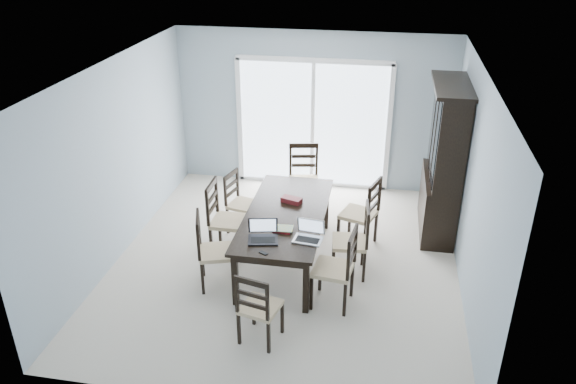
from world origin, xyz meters
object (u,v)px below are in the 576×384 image
(chair_right_near, at_px, (342,260))
(chair_right_mid, at_px, (357,233))
(chair_left_mid, at_px, (221,211))
(laptop_dark, at_px, (263,236))
(chair_end_near, at_px, (256,302))
(china_hutch, at_px, (444,163))
(cell_phone, at_px, (264,253))
(chair_end_far, at_px, (304,171))
(game_box, at_px, (292,200))
(dining_table, at_px, (286,218))
(laptop_silver, at_px, (308,236))
(chair_left_near, at_px, (208,243))
(hot_tub, at_px, (300,134))
(chair_right_far, at_px, (366,207))
(chair_left_far, at_px, (238,196))

(chair_right_near, bearing_deg, chair_right_mid, -3.61)
(chair_left_mid, relative_size, laptop_dark, 3.09)
(chair_end_near, bearing_deg, china_hutch, 68.08)
(china_hutch, bearing_deg, cell_phone, -132.95)
(chair_end_far, distance_m, game_box, 1.31)
(dining_table, relative_size, laptop_silver, 6.09)
(laptop_silver, bearing_deg, chair_end_far, 106.92)
(china_hutch, xyz_separation_m, game_box, (-2.00, -0.96, -0.29))
(chair_left_near, distance_m, chair_end_near, 1.26)
(chair_end_near, height_order, game_box, chair_end_near)
(chair_left_near, height_order, game_box, chair_left_near)
(chair_end_near, relative_size, hot_tub, 0.51)
(china_hutch, height_order, game_box, china_hutch)
(dining_table, relative_size, laptop_dark, 5.63)
(chair_left_mid, relative_size, laptop_silver, 3.34)
(laptop_silver, height_order, hot_tub, hot_tub)
(laptop_silver, bearing_deg, chair_left_near, -171.53)
(chair_end_near, relative_size, game_box, 3.89)
(chair_end_near, bearing_deg, chair_left_mid, 130.53)
(chair_right_far, xyz_separation_m, hot_tub, (-1.36, 2.88, -0.10))
(laptop_dark, bearing_deg, dining_table, 67.71)
(game_box, bearing_deg, chair_left_mid, -167.26)
(chair_right_near, height_order, game_box, chair_right_near)
(chair_end_far, distance_m, hot_tub, 1.91)
(chair_right_near, distance_m, chair_end_far, 2.51)
(dining_table, xyz_separation_m, cell_phone, (-0.07, -1.00, 0.08))
(chair_end_far, relative_size, game_box, 4.51)
(chair_end_far, distance_m, cell_phone, 2.59)
(chair_right_near, relative_size, laptop_silver, 3.25)
(dining_table, height_order, laptop_silver, laptop_silver)
(chair_right_mid, bearing_deg, laptop_dark, 114.66)
(chair_left_mid, relative_size, cell_phone, 11.90)
(game_box, bearing_deg, chair_left_far, 152.55)
(chair_right_near, xyz_separation_m, chair_end_near, (-0.81, -0.84, -0.07))
(chair_right_near, relative_size, chair_end_near, 1.13)
(china_hutch, distance_m, chair_left_near, 3.47)
(chair_left_mid, distance_m, chair_end_far, 1.74)
(chair_left_mid, xyz_separation_m, chair_end_far, (0.88, 1.50, -0.00))
(cell_phone, bearing_deg, laptop_silver, 67.61)
(laptop_dark, bearing_deg, chair_right_far, 37.54)
(cell_phone, bearing_deg, chair_left_far, 142.29)
(china_hutch, height_order, chair_end_far, china_hutch)
(chair_left_mid, xyz_separation_m, hot_tub, (0.53, 3.38, -0.12))
(chair_left_mid, height_order, chair_left_far, chair_left_mid)
(chair_left_far, xyz_separation_m, laptop_silver, (1.22, -1.38, 0.26))
(chair_right_mid, bearing_deg, chair_end_far, 23.25)
(laptop_dark, bearing_deg, chair_end_far, 75.15)
(laptop_dark, relative_size, cell_phone, 3.85)
(dining_table, relative_size, chair_left_near, 1.93)
(chair_right_far, bearing_deg, chair_left_far, 103.74)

